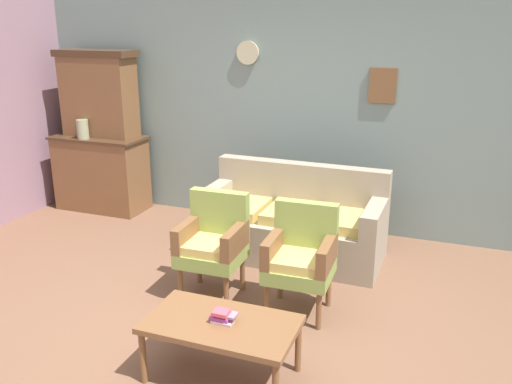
# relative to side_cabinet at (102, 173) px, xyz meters

# --- Properties ---
(ground_plane) EXTENTS (7.68, 7.68, 0.00)m
(ground_plane) POSITION_rel_side_cabinet_xyz_m (2.45, -2.25, -0.47)
(ground_plane) COLOR brown
(wall_back_with_decor) EXTENTS (6.40, 0.09, 2.70)m
(wall_back_with_decor) POSITION_rel_side_cabinet_xyz_m (2.45, 0.38, 0.89)
(wall_back_with_decor) COLOR gray
(wall_back_with_decor) RESTS_ON ground
(side_cabinet) EXTENTS (1.16, 0.55, 0.93)m
(side_cabinet) POSITION_rel_side_cabinet_xyz_m (0.00, 0.00, 0.00)
(side_cabinet) COLOR brown
(side_cabinet) RESTS_ON ground
(cabinet_upper_hutch) EXTENTS (0.99, 0.38, 1.03)m
(cabinet_upper_hutch) POSITION_rel_side_cabinet_xyz_m (0.00, 0.08, 0.98)
(cabinet_upper_hutch) COLOR brown
(cabinet_upper_hutch) RESTS_ON side_cabinet
(vase_on_cabinet) EXTENTS (0.14, 0.14, 0.23)m
(vase_on_cabinet) POSITION_rel_side_cabinet_xyz_m (-0.09, -0.17, 0.58)
(vase_on_cabinet) COLOR #9A9E7B
(vase_on_cabinet) RESTS_ON side_cabinet
(floral_couch) EXTENTS (1.82, 0.83, 0.90)m
(floral_couch) POSITION_rel_side_cabinet_xyz_m (2.67, -0.52, -0.14)
(floral_couch) COLOR gray
(floral_couch) RESTS_ON ground
(armchair_near_couch_end) EXTENTS (0.53, 0.50, 0.90)m
(armchair_near_couch_end) POSITION_rel_side_cabinet_xyz_m (2.27, -1.55, 0.03)
(armchair_near_couch_end) COLOR #849947
(armchair_near_couch_end) RESTS_ON ground
(armchair_near_cabinet) EXTENTS (0.54, 0.51, 0.90)m
(armchair_near_cabinet) POSITION_rel_side_cabinet_xyz_m (3.05, -1.56, 0.03)
(armchair_near_cabinet) COLOR #849947
(armchair_near_cabinet) RESTS_ON ground
(coffee_table) EXTENTS (1.00, 0.56, 0.42)m
(coffee_table) POSITION_rel_side_cabinet_xyz_m (2.81, -2.59, -0.09)
(coffee_table) COLOR brown
(coffee_table) RESTS_ON ground
(book_stack_on_table) EXTENTS (0.17, 0.11, 0.08)m
(book_stack_on_table) POSITION_rel_side_cabinet_xyz_m (2.82, -2.59, -0.01)
(book_stack_on_table) COLOR #C099A4
(book_stack_on_table) RESTS_ON coffee_table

